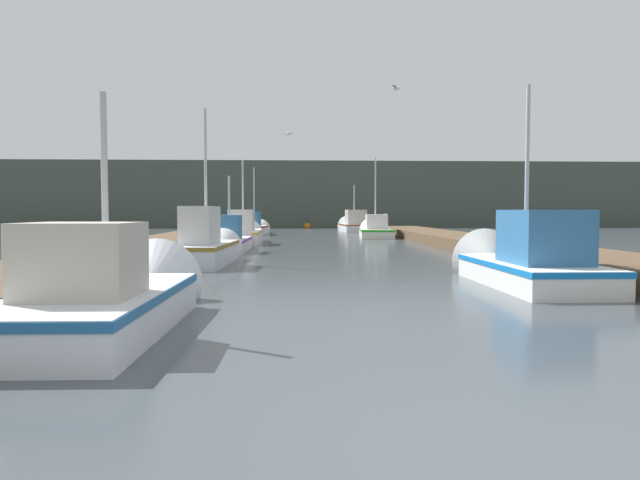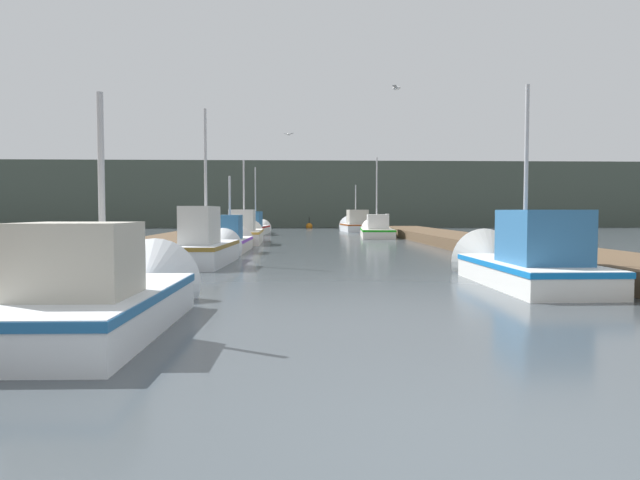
% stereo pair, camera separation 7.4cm
% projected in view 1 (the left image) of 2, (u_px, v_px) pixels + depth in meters
% --- Properties ---
extents(ground_plane, '(200.00, 200.00, 0.00)m').
position_uv_depth(ground_plane, '(505.00, 471.00, 3.17)').
color(ground_plane, '#3D4449').
extents(dock_left, '(2.66, 40.00, 0.44)m').
position_uv_depth(dock_left, '(151.00, 248.00, 18.85)').
color(dock_left, brown).
rests_on(dock_left, ground_plane).
extents(dock_right, '(2.66, 40.00, 0.44)m').
position_uv_depth(dock_right, '(501.00, 247.00, 19.39)').
color(dock_right, brown).
rests_on(dock_right, ground_plane).
extents(distant_shore_ridge, '(120.00, 16.00, 5.96)m').
position_uv_depth(distant_shore_ridge, '(305.00, 196.00, 58.56)').
color(distant_shore_ridge, '#424C42').
rests_on(distant_shore_ridge, ground_plane).
extents(fishing_boat_0, '(1.67, 4.62, 3.38)m').
position_uv_depth(fishing_boat_0, '(115.00, 294.00, 7.29)').
color(fishing_boat_0, silver).
rests_on(fishing_boat_0, ground_plane).
extents(fishing_boat_1, '(1.70, 4.75, 4.46)m').
position_uv_depth(fishing_boat_1, '(522.00, 261.00, 11.41)').
color(fishing_boat_1, silver).
rests_on(fishing_boat_1, ground_plane).
extents(fishing_boat_2, '(1.54, 4.84, 4.58)m').
position_uv_depth(fishing_boat_2, '(208.00, 246.00, 15.91)').
color(fishing_boat_2, silver).
rests_on(fishing_boat_2, ground_plane).
extents(fishing_boat_3, '(1.45, 4.58, 3.15)m').
position_uv_depth(fishing_boat_3, '(230.00, 240.00, 21.04)').
color(fishing_boat_3, silver).
rests_on(fishing_boat_3, ground_plane).
extents(fishing_boat_4, '(1.72, 5.96, 4.25)m').
position_uv_depth(fishing_boat_4, '(244.00, 233.00, 26.41)').
color(fishing_boat_4, silver).
rests_on(fishing_boat_4, ground_plane).
extents(fishing_boat_5, '(2.20, 6.39, 5.04)m').
position_uv_depth(fishing_boat_5, '(375.00, 230.00, 32.66)').
color(fishing_boat_5, silver).
rests_on(fishing_boat_5, ground_plane).
extents(fishing_boat_6, '(1.73, 6.10, 4.60)m').
position_uv_depth(fishing_boat_6, '(255.00, 227.00, 36.29)').
color(fishing_boat_6, silver).
rests_on(fishing_boat_6, ground_plane).
extents(fishing_boat_7, '(2.09, 4.80, 3.93)m').
position_uv_depth(fishing_boat_7, '(353.00, 225.00, 41.47)').
color(fishing_boat_7, silver).
rests_on(fishing_boat_7, ground_plane).
extents(mooring_piling_0, '(0.24, 0.24, 1.30)m').
position_uv_depth(mooring_piling_0, '(386.00, 224.00, 36.79)').
color(mooring_piling_0, '#473523').
rests_on(mooring_piling_0, ground_plane).
extents(mooring_piling_1, '(0.24, 0.24, 1.44)m').
position_uv_depth(mooring_piling_1, '(363.00, 220.00, 47.89)').
color(mooring_piling_1, '#473523').
rests_on(mooring_piling_1, ground_plane).
extents(channel_buoy, '(0.58, 0.58, 1.08)m').
position_uv_depth(channel_buoy, '(308.00, 226.00, 48.95)').
color(channel_buoy, '#BF6513').
rests_on(channel_buoy, ground_plane).
extents(seagull_lead, '(0.36, 0.54, 0.12)m').
position_uv_depth(seagull_lead, '(396.00, 88.00, 19.17)').
color(seagull_lead, white).
extents(seagull_1, '(0.55, 0.34, 0.12)m').
position_uv_depth(seagull_1, '(288.00, 134.00, 30.86)').
color(seagull_1, white).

